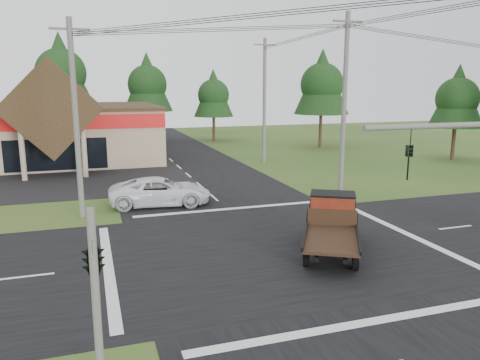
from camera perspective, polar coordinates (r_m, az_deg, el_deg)
name	(u,v)px	position (r m, az deg, el deg)	size (l,w,h in m)	color
ground	(272,249)	(20.94, 3.94, -8.38)	(120.00, 120.00, 0.00)	#2D4D1B
road_ns	(272,249)	(20.93, 3.94, -8.35)	(12.00, 120.00, 0.02)	black
road_ew	(272,249)	(20.93, 3.94, -8.35)	(120.00, 12.00, 0.02)	black
traffic_signal_corner	(92,243)	(11.48, -17.57, -7.29)	(0.53, 2.48, 4.40)	#595651
utility_pole_nw	(76,118)	(26.29, -19.39, 7.11)	(2.00, 0.30, 10.50)	#595651
utility_pole_ne	(344,105)	(30.46, 12.58, 8.95)	(2.00, 0.30, 11.50)	#595651
utility_pole_n	(264,100)	(43.11, 2.99, 9.69)	(2.00, 0.30, 11.20)	#595651
tree_row_c	(61,71)	(59.30, -21.03, 12.34)	(7.28, 7.28, 13.13)	#332316
tree_row_d	(147,83)	(60.69, -11.24, 11.57)	(6.16, 6.16, 11.11)	#332316
tree_row_e	(213,93)	(60.25, -3.26, 10.49)	(5.04, 5.04, 9.09)	#332316
tree_side_ne	(322,82)	(54.53, 9.97, 11.64)	(6.16, 6.16, 11.11)	#332316
tree_side_e_near	(458,96)	(49.31, 24.99, 9.22)	(5.04, 5.04, 9.09)	#332316
antique_flatbed_truck	(332,226)	(20.41, 11.13, -5.50)	(2.22, 5.82, 2.43)	#5F160D
white_pickup	(160,191)	(28.49, -9.69, -1.38)	(2.77, 6.00, 1.67)	white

